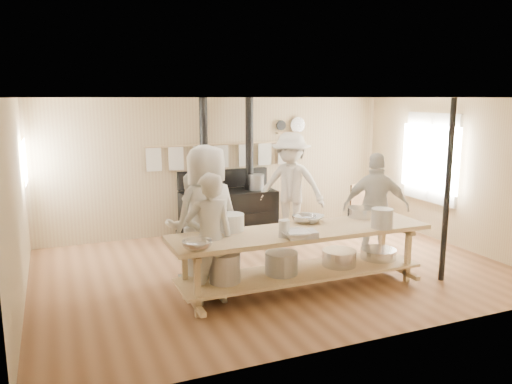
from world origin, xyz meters
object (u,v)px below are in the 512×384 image
(stove, at_px, (228,208))
(cook_center, at_px, (207,218))
(prep_table, at_px, (301,253))
(roasting_pan, at_px, (301,234))
(cook_right, at_px, (376,208))
(cook_left, at_px, (191,226))
(chair, at_px, (364,217))
(cook_by_window, at_px, (291,186))
(cook_far_left, at_px, (210,239))

(stove, relative_size, cook_center, 1.30)
(prep_table, height_order, roasting_pan, roasting_pan)
(cook_center, xyz_separation_m, roasting_pan, (0.98, -0.87, -0.10))
(cook_center, bearing_deg, cook_right, 166.02)
(cook_left, relative_size, chair, 1.70)
(stove, bearing_deg, cook_by_window, -32.37)
(cook_left, height_order, cook_center, cook_center)
(cook_right, bearing_deg, stove, -26.49)
(cook_far_left, xyz_separation_m, chair, (3.88, 2.26, -0.58))
(stove, relative_size, roasting_pan, 6.79)
(cook_far_left, relative_size, cook_center, 0.85)
(prep_table, distance_m, cook_left, 1.65)
(cook_center, bearing_deg, roasting_pan, 122.65)
(chair, bearing_deg, roasting_pan, -148.92)
(cook_right, relative_size, roasting_pan, 4.60)
(cook_center, bearing_deg, stove, -130.80)
(cook_by_window, relative_size, roasting_pan, 5.17)
(cook_center, bearing_deg, prep_table, 139.10)
(cook_center, bearing_deg, chair, -170.72)
(cook_far_left, height_order, cook_right, cook_right)
(cook_left, distance_m, cook_center, 0.57)
(stove, xyz_separation_m, cook_right, (1.65, -2.39, 0.36))
(cook_center, height_order, cook_by_window, cook_center)
(cook_far_left, xyz_separation_m, roasting_pan, (1.11, -0.37, 0.04))
(cook_center, xyz_separation_m, cook_by_window, (2.16, 1.84, -0.01))
(cook_left, height_order, roasting_pan, cook_left)
(cook_left, distance_m, chair, 4.07)
(stove, xyz_separation_m, cook_far_left, (-1.28, -2.98, 0.33))
(cook_by_window, height_order, chair, cook_by_window)
(prep_table, distance_m, cook_center, 1.36)
(cook_far_left, height_order, cook_left, cook_far_left)
(cook_far_left, bearing_deg, cook_center, -103.09)
(prep_table, relative_size, cook_right, 2.05)
(cook_far_left, relative_size, cook_left, 1.10)
(stove, distance_m, cook_left, 2.33)
(cook_right, bearing_deg, prep_table, 49.64)
(cook_left, height_order, chair, cook_left)
(cook_right, xyz_separation_m, roasting_pan, (-1.83, -0.96, 0.01))
(stove, relative_size, cook_left, 1.68)
(chair, bearing_deg, stove, 152.13)
(cook_by_window, distance_m, chair, 1.75)
(prep_table, distance_m, cook_far_left, 1.32)
(stove, bearing_deg, roasting_pan, -92.93)
(cook_right, height_order, cook_by_window, cook_by_window)
(stove, xyz_separation_m, cook_left, (-1.24, -1.96, 0.25))
(prep_table, relative_size, cook_far_left, 2.12)
(cook_left, relative_size, roasting_pan, 4.04)
(stove, bearing_deg, prep_table, -90.04)
(cook_left, xyz_separation_m, cook_right, (2.89, -0.43, 0.11))
(stove, bearing_deg, cook_left, -122.34)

